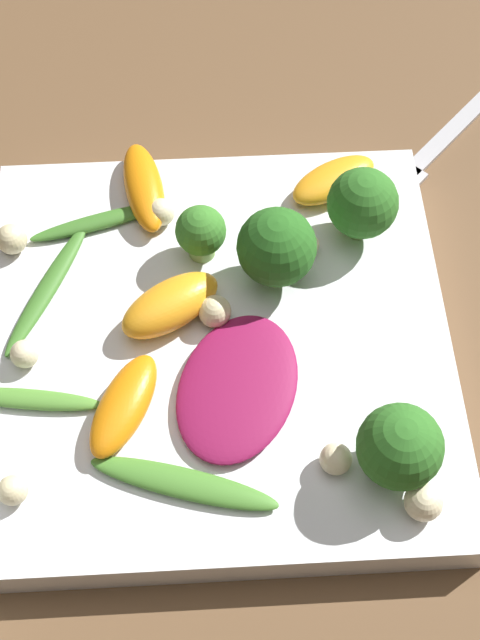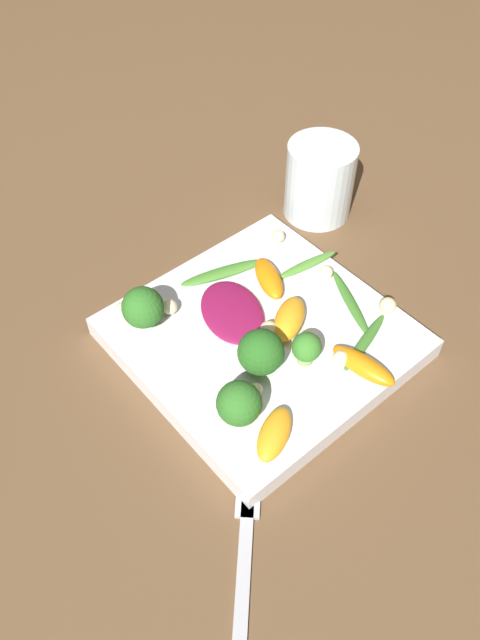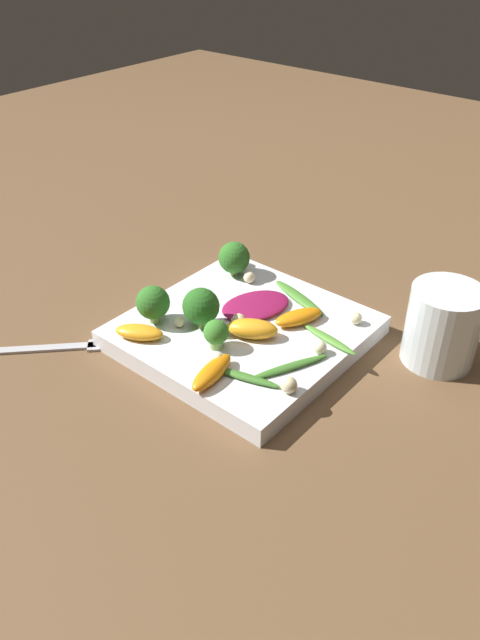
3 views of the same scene
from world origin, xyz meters
name	(u,v)px [view 2 (image 2 of 3)]	position (x,y,z in m)	size (l,w,h in m)	color
ground_plane	(262,345)	(0.00, 0.00, 0.00)	(2.40, 2.40, 0.00)	brown
plate	(262,337)	(0.00, 0.00, 0.01)	(0.25, 0.25, 0.02)	white
drinking_glass	(320,180)	(0.12, -0.19, 0.05)	(0.08, 0.08, 0.09)	silver
fork	(245,549)	(-0.15, 0.15, 0.00)	(0.13, 0.12, 0.01)	#B2B2B7
radicchio_leaf_0	(232,312)	(0.03, 0.01, 0.03)	(0.10, 0.09, 0.01)	maroon
orange_segment_0	(274,434)	(-0.10, 0.07, 0.03)	(0.05, 0.06, 0.02)	orange
orange_segment_1	(363,365)	(-0.10, -0.04, 0.03)	(0.07, 0.03, 0.02)	orange
orange_segment_2	(289,319)	(-0.01, -0.02, 0.03)	(0.06, 0.07, 0.02)	orange
orange_segment_3	(269,278)	(0.04, -0.05, 0.03)	(0.07, 0.05, 0.02)	orange
broccoli_floret_0	(306,348)	(-0.06, -0.01, 0.04)	(0.03, 0.03, 0.04)	#84AD5B
broccoli_floret_1	(143,308)	(0.08, 0.08, 0.05)	(0.04, 0.04, 0.05)	#84AD5B
broccoli_floret_2	(239,404)	(-0.06, 0.09, 0.05)	(0.04, 0.04, 0.05)	#84AD5B
broccoli_floret_3	(261,352)	(-0.04, 0.03, 0.05)	(0.04, 0.04, 0.05)	#7A9E51
arugula_sprig_0	(365,342)	(-0.08, -0.06, 0.03)	(0.03, 0.08, 0.01)	#3D7528
arugula_sprig_1	(307,264)	(0.04, -0.10, 0.03)	(0.02, 0.08, 0.01)	#518E33
arugula_sprig_2	(351,302)	(-0.03, -0.09, 0.03)	(0.09, 0.05, 0.01)	#3D7528
arugula_sprig_3	(223,273)	(0.09, -0.02, 0.03)	(0.04, 0.10, 0.01)	#47842D
macadamia_nut_0	(326,272)	(0.01, -0.10, 0.03)	(0.02, 0.02, 0.02)	beige
macadamia_nut_1	(170,307)	(0.08, 0.06, 0.03)	(0.02, 0.02, 0.02)	beige
macadamia_nut_2	(267,331)	(-0.01, 0.00, 0.03)	(0.02, 0.02, 0.02)	beige
macadamia_nut_3	(256,389)	(-0.05, 0.06, 0.03)	(0.01, 0.01, 0.01)	beige
macadamia_nut_4	(388,306)	(-0.06, -0.11, 0.03)	(0.02, 0.02, 0.02)	beige
macadamia_nut_5	(341,359)	(-0.08, -0.03, 0.03)	(0.02, 0.02, 0.02)	beige
macadamia_nut_6	(278,236)	(0.09, -0.10, 0.03)	(0.01, 0.01, 0.01)	beige
macadamia_nut_7	(124,311)	(0.10, 0.10, 0.03)	(0.02, 0.02, 0.02)	beige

